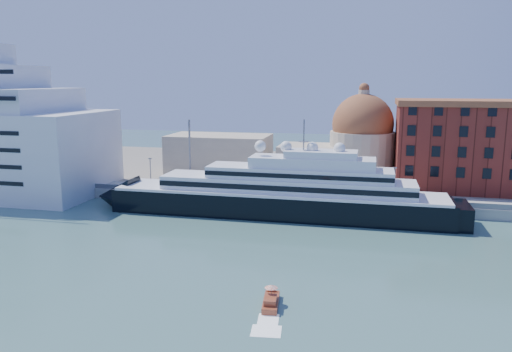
# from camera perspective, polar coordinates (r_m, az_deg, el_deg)

# --- Properties ---
(ground) EXTENTS (400.00, 400.00, 0.00)m
(ground) POSITION_cam_1_polar(r_m,az_deg,el_deg) (93.00, -2.90, -8.01)
(ground) COLOR #3A6464
(ground) RESTS_ON ground
(quay) EXTENTS (180.00, 10.00, 2.50)m
(quay) POSITION_cam_1_polar(r_m,az_deg,el_deg) (124.42, 1.39, -2.52)
(quay) COLOR gray
(quay) RESTS_ON ground
(land) EXTENTS (260.00, 72.00, 2.00)m
(land) POSITION_cam_1_polar(r_m,az_deg,el_deg) (164.01, 4.29, 0.63)
(land) COLOR slate
(land) RESTS_ON ground
(quay_fence) EXTENTS (180.00, 0.10, 1.20)m
(quay_fence) POSITION_cam_1_polar(r_m,az_deg,el_deg) (119.71, 0.96, -2.15)
(quay_fence) COLOR slate
(quay_fence) RESTS_ON quay
(superyacht) EXTENTS (85.33, 11.83, 25.50)m
(superyacht) POSITION_cam_1_polar(r_m,az_deg,el_deg) (112.82, 1.25, -2.28)
(superyacht) COLOR black
(superyacht) RESTS_ON ground
(service_barge) EXTENTS (13.18, 5.03, 2.92)m
(service_barge) POSITION_cam_1_polar(r_m,az_deg,el_deg) (136.23, -25.17, -2.57)
(service_barge) COLOR white
(service_barge) RESTS_ON ground
(water_taxi) EXTENTS (2.74, 6.31, 2.90)m
(water_taxi) POSITION_cam_1_polar(r_m,az_deg,el_deg) (69.55, 1.71, -14.11)
(water_taxi) COLOR brown
(water_taxi) RESTS_ON ground
(warehouse) EXTENTS (43.00, 19.00, 23.25)m
(warehouse) POSITION_cam_1_polar(r_m,az_deg,el_deg) (140.28, 24.34, 3.24)
(warehouse) COLOR maroon
(warehouse) RESTS_ON land
(church) EXTENTS (66.00, 18.00, 25.50)m
(church) POSITION_cam_1_polar(r_m,az_deg,el_deg) (144.68, 5.79, 3.21)
(church) COLOR beige
(church) RESTS_ON land
(lamp_posts) EXTENTS (120.80, 2.40, 18.00)m
(lamp_posts) POSITION_cam_1_polar(r_m,az_deg,el_deg) (124.21, -4.49, 1.47)
(lamp_posts) COLOR slate
(lamp_posts) RESTS_ON quay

